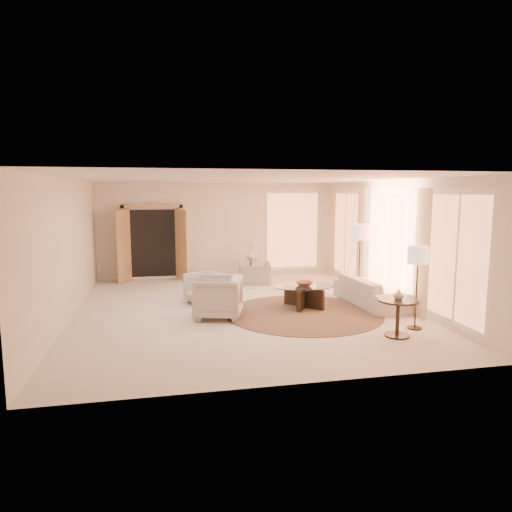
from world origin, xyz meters
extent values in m
cube|color=beige|center=(0.00, 0.00, -0.01)|extent=(7.00, 8.00, 0.02)
cube|color=white|center=(0.00, 0.00, 2.80)|extent=(7.00, 8.00, 0.02)
cube|color=beige|center=(0.00, 4.00, 1.40)|extent=(7.00, 0.04, 2.80)
cube|color=beige|center=(0.00, -4.00, 1.40)|extent=(7.00, 0.04, 2.80)
cube|color=beige|center=(-3.50, 0.00, 1.40)|extent=(0.04, 8.00, 2.80)
cube|color=beige|center=(3.50, 0.00, 1.40)|extent=(0.04, 8.00, 2.80)
cube|color=tan|center=(-1.90, 3.89, 1.08)|extent=(1.80, 0.12, 2.16)
cube|color=tan|center=(-2.70, 3.62, 1.03)|extent=(0.35, 0.66, 2.00)
cube|color=tan|center=(-1.10, 3.62, 1.03)|extent=(0.35, 0.66, 2.00)
cylinder|color=#3B251A|center=(1.21, -0.62, 0.01)|extent=(4.16, 4.16, 0.01)
imported|color=beige|center=(2.90, -0.20, 0.31)|extent=(0.93, 2.17, 0.62)
imported|color=beige|center=(-0.73, 0.69, 0.38)|extent=(0.95, 0.97, 0.77)
imported|color=beige|center=(-0.59, -0.56, 0.46)|extent=(1.06, 1.10, 0.93)
imported|color=#99958B|center=(0.83, 2.67, 0.39)|extent=(0.96, 0.71, 0.77)
cube|color=black|center=(1.36, -0.14, 0.22)|extent=(0.71, 0.83, 0.44)
cube|color=black|center=(1.36, -0.14, 0.22)|extent=(0.58, 0.91, 0.44)
cylinder|color=white|center=(1.36, -0.14, 0.48)|extent=(1.43, 1.43, 0.02)
cylinder|color=black|center=(2.35, -2.43, 0.02)|extent=(0.44, 0.44, 0.03)
cylinder|color=black|center=(2.35, -2.43, 0.32)|extent=(0.07, 0.07, 0.63)
cylinder|color=black|center=(2.35, -2.43, 0.65)|extent=(0.70, 0.70, 0.03)
cylinder|color=#2E2718|center=(0.87, 3.40, 0.01)|extent=(0.38, 0.38, 0.03)
cylinder|color=#2E2718|center=(0.87, 3.40, 0.28)|extent=(0.06, 0.06, 0.55)
cylinder|color=white|center=(0.87, 3.40, 0.57)|extent=(0.50, 0.50, 0.03)
cylinder|color=#2E2718|center=(2.90, 0.39, 0.02)|extent=(0.30, 0.30, 0.03)
cylinder|color=#2E2718|center=(2.90, 0.39, 0.76)|extent=(0.03, 0.03, 1.51)
cylinder|color=beige|center=(2.90, 0.39, 1.60)|extent=(0.43, 0.43, 0.37)
cylinder|color=#2E2718|center=(2.90, -2.08, 0.01)|extent=(0.26, 0.26, 0.03)
cylinder|color=#2E2718|center=(2.90, -2.08, 0.66)|extent=(0.03, 0.03, 1.31)
cylinder|color=beige|center=(2.90, -2.08, 1.39)|extent=(0.37, 0.37, 0.32)
imported|color=brown|center=(1.36, -0.14, 0.53)|extent=(0.40, 0.40, 0.09)
imported|color=silver|center=(2.35, -2.43, 0.75)|extent=(0.24, 0.24, 0.19)
imported|color=silver|center=(0.87, 3.40, 0.71)|extent=(0.33, 0.33, 0.26)
camera|label=1|loc=(-1.68, -9.51, 2.52)|focal=32.00mm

